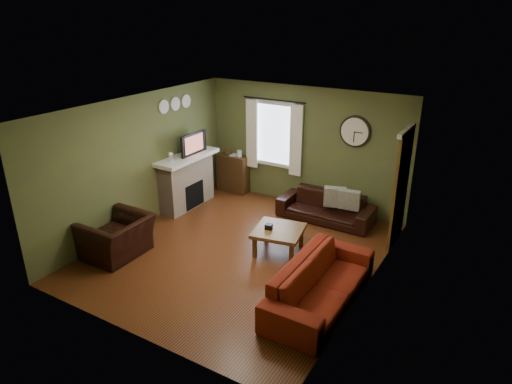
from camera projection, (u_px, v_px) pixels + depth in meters
The scene contains 31 objects.
floor at pixel (240, 252), 8.20m from camera, with size 4.60×5.20×0.00m, color #542811.
ceiling at pixel (238, 108), 7.22m from camera, with size 4.60×5.20×0.00m, color white.
wall_left at pixel (139, 163), 8.80m from camera, with size 0.00×5.20×2.60m, color #525C30.
wall_right at pixel (372, 214), 6.62m from camera, with size 0.00×5.20×2.60m, color #525C30.
wall_back at pixel (304, 147), 9.78m from camera, with size 4.60×0.00×2.60m, color #525C30.
wall_front at pixel (125, 250), 5.64m from camera, with size 4.60×0.00×2.60m, color #525C30.
fireplace at pixel (187, 183), 9.91m from camera, with size 0.40×1.40×1.10m, color tan.
firebox at pixel (194, 195), 9.91m from camera, with size 0.04×0.60×0.55m, color black.
mantel at pixel (186, 157), 9.67m from camera, with size 0.58×1.60×0.08m, color white.
tv at pixel (191, 146), 9.70m from camera, with size 0.60×0.08×0.35m, color black.
tv_screen at pixel (194, 144), 9.64m from camera, with size 0.02×0.62×0.36m, color #994C3F.
medallion_left at pixel (164, 107), 9.07m from camera, with size 0.28×0.28×0.03m, color white.
medallion_mid at pixel (175, 104), 9.35m from camera, with size 0.28×0.28×0.03m, color white.
medallion_right at pixel (186, 101), 9.63m from camera, with size 0.28×0.28×0.03m, color white.
window_pane at pixel (275, 134), 10.02m from camera, with size 1.00×0.02×1.30m, color silver, non-canonical shape.
curtain_rod at pixel (274, 100), 9.65m from camera, with size 0.03×0.03×1.50m, color black.
curtain_left at pixel (252, 134), 10.22m from camera, with size 0.28×0.04×1.55m, color white.
curtain_right at pixel (296, 141), 9.70m from camera, with size 0.28×0.04×1.55m, color white.
wall_clock at pixel (355, 132), 9.03m from camera, with size 0.64×0.06×0.64m, color white, non-canonical shape.
door at pixel (401, 189), 8.20m from camera, with size 0.05×0.90×2.10m, color brown.
bookshelf at pixel (233, 173), 10.79m from camera, with size 0.75×0.32×0.89m, color #3E2713, non-canonical shape.
book at pixel (231, 152), 10.61m from camera, with size 0.18×0.24×0.02m, color brown.
sofa_brown at pixel (326, 207), 9.35m from camera, with size 1.95×0.76×0.57m, color black.
pillow_left at pixel (349, 200), 9.03m from camera, with size 0.42×0.12×0.42m, color gray.
pillow_right at pixel (335, 197), 9.16m from camera, with size 0.43×0.13×0.43m, color gray.
sofa_red at pixel (321, 283), 6.69m from camera, with size 2.29×0.90×0.67m, color maroon.
armchair at pixel (117, 237), 7.98m from camera, with size 1.10×0.96×0.71m, color black.
coffee_table at pixel (279, 240), 8.15m from camera, with size 0.84×0.84×0.45m, color brown, non-canonical shape.
tissue_box at pixel (269, 231), 8.09m from camera, with size 0.12×0.12×0.09m, color black.
wine_glass_a at pixel (170, 157), 9.18m from camera, with size 0.07×0.07×0.20m, color white, non-canonical shape.
wine_glass_b at pixel (172, 157), 9.22m from camera, with size 0.07×0.07×0.19m, color white, non-canonical shape.
Camera 1 is at (3.93, -6.03, 4.08)m, focal length 32.00 mm.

